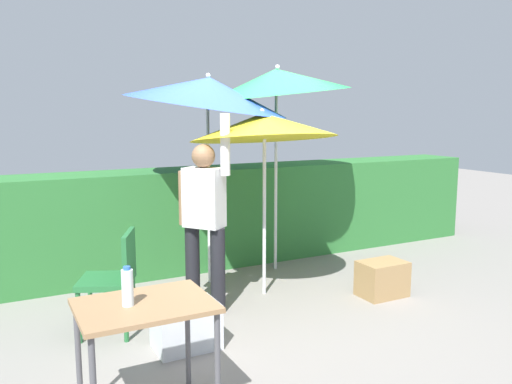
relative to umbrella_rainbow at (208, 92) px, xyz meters
The scene contains 11 objects.
ground_plane 2.34m from the umbrella_rainbow, 77.27° to the right, with size 24.00×24.00×0.00m, color gray.
hedge_row 1.65m from the umbrella_rainbow, 71.28° to the left, with size 8.00×0.70×1.21m, color #2D7033.
umbrella_rainbow is the anchor object (origin of this frame).
umbrella_orange 0.80m from the umbrella_rainbow, 61.84° to the right, with size 1.49×1.51×1.97m.
umbrella_yellow 0.91m from the umbrella_rainbow, ahead, with size 1.72×1.70×2.49m.
person_vendor 1.45m from the umbrella_rainbow, 115.40° to the right, with size 0.41×0.49×1.88m.
chair_plastic 2.22m from the umbrella_rainbow, 143.96° to the right, with size 0.58×0.58×0.89m.
cooler_box 2.55m from the umbrella_rainbow, 119.04° to the right, with size 0.51×0.35×0.37m, color silver.
crate_cardboard 2.69m from the umbrella_rainbow, 41.69° to the right, with size 0.48×0.34×0.37m, color #9E7A4C.
folding_table 3.04m from the umbrella_rainbow, 120.69° to the right, with size 0.80×0.60×0.75m.
bottle_water 2.99m from the umbrella_rainbow, 122.51° to the right, with size 0.07×0.07×0.24m.
Camera 1 is at (-2.36, -4.25, 1.88)m, focal length 36.37 mm.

